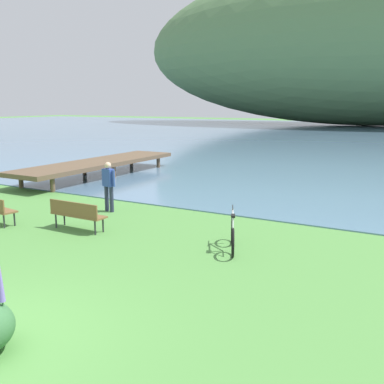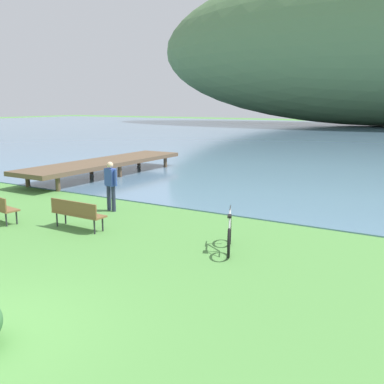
{
  "view_description": "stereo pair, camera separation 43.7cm",
  "coord_description": "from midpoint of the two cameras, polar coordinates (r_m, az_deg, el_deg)",
  "views": [
    {
      "loc": [
        5.9,
        -3.91,
        3.65
      ],
      "look_at": [
        -0.52,
        7.59,
        1.0
      ],
      "focal_mm": 41.34,
      "sensor_mm": 36.0,
      "label": 1
    },
    {
      "loc": [
        6.28,
        -3.69,
        3.65
      ],
      "look_at": [
        -0.52,
        7.59,
        1.0
      ],
      "focal_mm": 41.34,
      "sensor_mm": 36.0,
      "label": 2
    }
  ],
  "objects": [
    {
      "name": "park_bench_near_camera",
      "position": [
        13.31,
        -13.73,
        -2.55
      ],
      "size": [
        1.8,
        0.49,
        0.88
      ],
      "color": "brown",
      "rests_on": "ground"
    },
    {
      "name": "person_at_shoreline",
      "position": [
        15.29,
        -9.65,
        1.15
      ],
      "size": [
        0.61,
        0.27,
        1.71
      ],
      "color": "#282D47",
      "rests_on": "ground"
    },
    {
      "name": "pier_dock",
      "position": [
        22.84,
        -10.63,
        3.73
      ],
      "size": [
        2.4,
        10.0,
        0.8
      ],
      "color": "brown",
      "rests_on": "ground"
    },
    {
      "name": "bicycle_leaning_near_bench",
      "position": [
        11.2,
        5.97,
        -5.57
      ],
      "size": [
        0.8,
        1.63,
        1.01
      ],
      "color": "black",
      "rests_on": "ground"
    }
  ]
}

